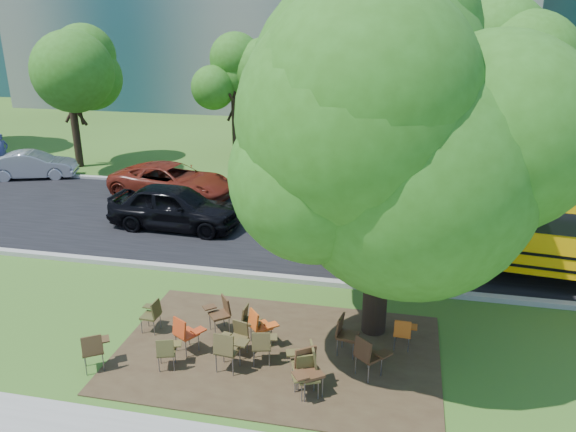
% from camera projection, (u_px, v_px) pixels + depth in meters
% --- Properties ---
extents(ground, '(160.00, 160.00, 0.00)m').
position_uv_depth(ground, '(240.00, 336.00, 13.01)').
color(ground, '#37571B').
rests_on(ground, ground).
extents(dirt_patch, '(7.00, 4.50, 0.03)m').
position_uv_depth(dirt_patch, '(277.00, 352.00, 12.35)').
color(dirt_patch, '#382819').
rests_on(dirt_patch, ground).
extents(asphalt_road, '(80.00, 8.00, 0.04)m').
position_uv_depth(asphalt_road, '(298.00, 228.00, 19.44)').
color(asphalt_road, black).
rests_on(asphalt_road, ground).
extents(kerb_near, '(80.00, 0.25, 0.14)m').
position_uv_depth(kerb_near, '(271.00, 277.00, 15.74)').
color(kerb_near, gray).
rests_on(kerb_near, ground).
extents(kerb_far, '(80.00, 0.25, 0.14)m').
position_uv_depth(kerb_far, '(317.00, 192.00, 23.19)').
color(kerb_far, gray).
rests_on(kerb_far, ground).
extents(bg_tree_0, '(5.20, 5.20, 7.18)m').
position_uv_depth(bg_tree_0, '(68.00, 70.00, 25.75)').
color(bg_tree_0, black).
rests_on(bg_tree_0, ground).
extents(bg_tree_2, '(4.80, 4.80, 6.62)m').
position_uv_depth(bg_tree_2, '(233.00, 75.00, 27.26)').
color(bg_tree_2, black).
rests_on(bg_tree_2, ground).
extents(bg_tree_3, '(5.60, 5.60, 7.84)m').
position_uv_depth(bg_tree_3, '(527.00, 66.00, 22.59)').
color(bg_tree_3, black).
rests_on(bg_tree_3, ground).
extents(main_tree, '(7.20, 7.20, 8.71)m').
position_uv_depth(main_tree, '(386.00, 115.00, 11.46)').
color(main_tree, black).
rests_on(main_tree, ground).
extents(school_bus, '(12.44, 3.93, 2.99)m').
position_uv_depth(school_bus, '(568.00, 221.00, 15.23)').
color(school_bus, '#ECA507').
rests_on(school_bus, ground).
extents(chair_0, '(0.59, 0.74, 0.89)m').
position_uv_depth(chair_0, '(94.00, 348.00, 11.59)').
color(chair_0, '#463119').
rests_on(chair_0, ground).
extents(chair_1, '(0.74, 0.59, 0.89)m').
position_uv_depth(chair_1, '(185.00, 332.00, 12.16)').
color(chair_1, '#B73713').
rests_on(chair_1, ground).
extents(chair_2, '(0.53, 0.58, 0.78)m').
position_uv_depth(chair_2, '(167.00, 350.00, 11.62)').
color(chair_2, '#4D4721').
rests_on(chair_2, ground).
extents(chair_3, '(0.60, 0.47, 0.79)m').
position_uv_depth(chair_3, '(237.00, 335.00, 12.15)').
color(chair_3, brown).
rests_on(chair_3, ground).
extents(chair_4, '(0.66, 0.56, 0.95)m').
position_uv_depth(chair_4, '(228.00, 348.00, 11.51)').
color(chair_4, '#483D1F').
rests_on(chair_4, ground).
extents(chair_5, '(0.57, 0.66, 0.83)m').
position_uv_depth(chair_5, '(306.00, 372.00, 10.84)').
color(chair_5, '#4D4821').
rests_on(chair_5, ground).
extents(chair_6, '(0.73, 0.66, 0.97)m').
position_uv_depth(chair_6, '(306.00, 360.00, 11.07)').
color(chair_6, '#4F4622').
rests_on(chair_6, ground).
extents(chair_7, '(0.81, 0.64, 0.94)m').
position_uv_depth(chair_7, '(368.00, 353.00, 11.32)').
color(chair_7, '#412717').
rests_on(chair_7, ground).
extents(chair_8, '(0.48, 0.55, 0.82)m').
position_uv_depth(chair_8, '(152.00, 312.00, 13.02)').
color(chair_8, '#413D1C').
rests_on(chair_8, ground).
extents(chair_9, '(0.76, 0.60, 0.89)m').
position_uv_depth(chair_9, '(221.00, 311.00, 13.02)').
color(chair_9, '#472D19').
rests_on(chair_9, ground).
extents(chair_10, '(0.47, 0.54, 0.81)m').
position_uv_depth(chair_10, '(250.00, 319.00, 12.75)').
color(chair_10, '#473C1F').
rests_on(chair_10, ground).
extents(chair_11, '(0.57, 0.60, 0.84)m').
position_uv_depth(chair_11, '(263.00, 343.00, 11.78)').
color(chair_11, brown).
rests_on(chair_11, ground).
extents(chair_12, '(0.54, 0.67, 0.91)m').
position_uv_depth(chair_12, '(345.00, 332.00, 12.11)').
color(chair_12, '#482D1A').
rests_on(chair_12, ground).
extents(chair_13, '(0.52, 0.46, 0.78)m').
position_uv_depth(chair_13, '(403.00, 331.00, 12.31)').
color(chair_13, '#CC5815').
rests_on(chair_13, ground).
extents(chair_14, '(0.65, 0.82, 0.97)m').
position_uv_depth(chair_14, '(307.00, 368.00, 10.84)').
color(chair_14, '#50311C').
rests_on(chair_14, ground).
extents(chair_15, '(0.75, 0.60, 0.88)m').
position_uv_depth(chair_15, '(259.00, 324.00, 12.46)').
color(chair_15, '#D55116').
rests_on(chair_15, ground).
extents(black_car, '(4.63, 2.02, 1.55)m').
position_uv_depth(black_car, '(175.00, 207.00, 19.26)').
color(black_car, black).
rests_on(black_car, ground).
extents(bg_car_silver, '(3.91, 2.45, 1.22)m').
position_uv_depth(bg_car_silver, '(33.00, 165.00, 25.18)').
color(bg_car_silver, '#99999E').
rests_on(bg_car_silver, ground).
extents(bg_car_red, '(5.32, 3.05, 1.40)m').
position_uv_depth(bg_car_red, '(172.00, 181.00, 22.44)').
color(bg_car_red, '#5F1B10').
rests_on(bg_car_red, ground).
extents(pedestrian_a, '(0.57, 0.73, 1.76)m').
position_uv_depth(pedestrian_a, '(3.00, 152.00, 26.40)').
color(pedestrian_a, navy).
rests_on(pedestrian_a, ground).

